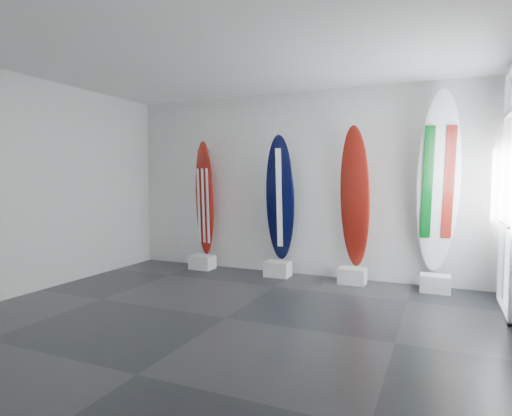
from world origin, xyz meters
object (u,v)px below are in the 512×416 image
at_px(surfboard_usa, 205,198).
at_px(surfboard_swiss, 355,197).
at_px(surfboard_navy, 280,199).
at_px(surfboard_italy, 438,183).

relative_size(surfboard_usa, surfboard_swiss, 0.93).
height_order(surfboard_navy, surfboard_swiss, surfboard_swiss).
relative_size(surfboard_usa, surfboard_italy, 0.77).
height_order(surfboard_usa, surfboard_swiss, surfboard_swiss).
xyz_separation_m(surfboard_usa, surfboard_navy, (1.42, 0.00, 0.02)).
xyz_separation_m(surfboard_usa, surfboard_swiss, (2.63, 0.00, 0.07)).
xyz_separation_m(surfboard_usa, surfboard_italy, (3.79, 0.00, 0.29)).
distance_m(surfboard_usa, surfboard_swiss, 2.63).
bearing_deg(surfboard_italy, surfboard_usa, 166.00).
bearing_deg(surfboard_swiss, surfboard_italy, 15.78).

